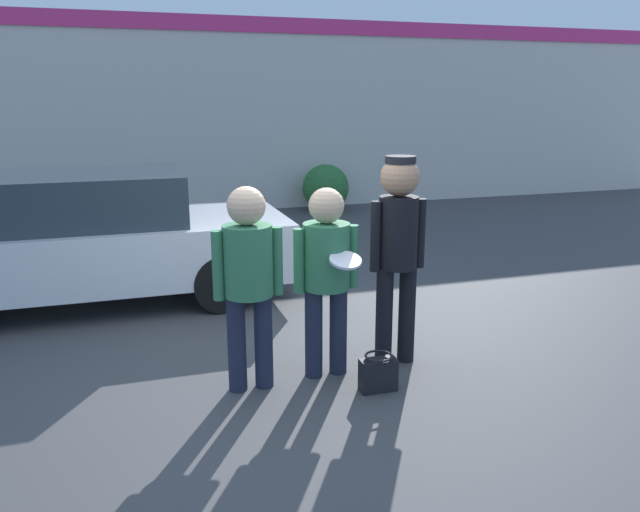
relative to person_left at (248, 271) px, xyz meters
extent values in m
plane|color=#3F3F42|center=(0.34, 0.32, -1.00)|extent=(56.00, 56.00, 0.00)
cube|color=silver|center=(0.34, 8.25, 0.92)|extent=(24.00, 0.18, 3.85)
cube|color=#E0337A|center=(0.34, 8.14, 2.70)|extent=(24.00, 0.04, 0.30)
cylinder|color=#1E2338|center=(-0.11, 0.00, -0.60)|extent=(0.15, 0.15, 0.80)
cylinder|color=#1E2338|center=(0.11, 0.00, -0.60)|extent=(0.15, 0.15, 0.80)
cylinder|color=#33724C|center=(0.00, 0.00, 0.08)|extent=(0.39, 0.39, 0.57)
cylinder|color=#33724C|center=(-0.24, 0.00, 0.06)|extent=(0.09, 0.09, 0.55)
cylinder|color=#33724C|center=(0.24, 0.00, 0.06)|extent=(0.09, 0.09, 0.55)
sphere|color=#DBB28E|center=(0.00, 0.00, 0.52)|extent=(0.30, 0.30, 0.30)
cylinder|color=#1E2338|center=(0.56, 0.07, -0.61)|extent=(0.15, 0.15, 0.78)
cylinder|color=#1E2338|center=(0.78, 0.07, -0.61)|extent=(0.15, 0.15, 0.78)
cylinder|color=#33724C|center=(0.67, 0.07, 0.05)|extent=(0.39, 0.39, 0.55)
cylinder|color=#33724C|center=(0.43, 0.07, 0.03)|extent=(0.09, 0.09, 0.53)
cylinder|color=#33724C|center=(0.90, 0.07, 0.03)|extent=(0.09, 0.09, 0.53)
sphere|color=#DBB28E|center=(0.67, 0.07, 0.47)|extent=(0.29, 0.29, 0.29)
cylinder|color=silver|center=(0.74, -0.21, 0.08)|extent=(0.26, 0.25, 0.10)
cylinder|color=black|center=(1.23, 0.12, -0.56)|extent=(0.15, 0.15, 0.88)
cylinder|color=black|center=(1.45, 0.12, -0.56)|extent=(0.15, 0.15, 0.88)
cylinder|color=black|center=(1.34, 0.12, 0.19)|extent=(0.34, 0.34, 0.63)
cylinder|color=black|center=(1.13, 0.12, 0.17)|extent=(0.09, 0.09, 0.61)
cylinder|color=black|center=(1.54, 0.12, 0.17)|extent=(0.09, 0.09, 0.61)
sphere|color=tan|center=(1.34, 0.12, 0.67)|extent=(0.33, 0.33, 0.33)
cylinder|color=black|center=(1.34, 0.12, 0.82)|extent=(0.26, 0.26, 0.06)
cube|color=silver|center=(-1.32, 2.76, -0.39)|extent=(4.53, 1.81, 0.67)
cube|color=#28333D|center=(-1.41, 2.76, 0.22)|extent=(2.36, 1.56, 0.56)
cylinder|color=black|center=(0.08, 3.57, -0.67)|extent=(0.65, 0.22, 0.65)
cylinder|color=black|center=(0.08, 1.95, -0.67)|extent=(0.65, 0.22, 0.65)
sphere|color=#2D6B33|center=(3.13, 7.58, -0.52)|extent=(0.97, 0.97, 0.97)
cube|color=black|center=(0.97, -0.36, -0.87)|extent=(0.30, 0.14, 0.27)
torus|color=black|center=(0.97, -0.36, -0.70)|extent=(0.23, 0.23, 0.02)
camera|label=1|loc=(-0.89, -4.66, 1.33)|focal=35.00mm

